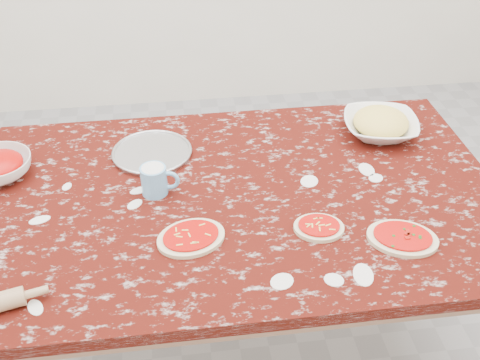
% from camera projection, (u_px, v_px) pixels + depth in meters
% --- Properties ---
extents(ground, '(4.00, 4.00, 0.00)m').
position_uv_depth(ground, '(240.00, 349.00, 2.21)').
color(ground, gray).
extents(worktable, '(1.60, 1.00, 0.75)m').
position_uv_depth(worktable, '(240.00, 214.00, 1.82)').
color(worktable, '#380A06').
rests_on(worktable, ground).
extents(pizza_tray, '(0.34, 0.34, 0.01)m').
position_uv_depth(pizza_tray, '(152.00, 153.00, 1.94)').
color(pizza_tray, '#B2B2B7').
rests_on(pizza_tray, worktable).
extents(cheese_bowl, '(0.29, 0.29, 0.06)m').
position_uv_depth(cheese_bowl, '(380.00, 126.00, 2.02)').
color(cheese_bowl, white).
rests_on(cheese_bowl, worktable).
extents(flour_mug, '(0.12, 0.08, 0.09)m').
position_uv_depth(flour_mug, '(155.00, 180.00, 1.74)').
color(flour_mug, '#6CB3E9').
rests_on(flour_mug, worktable).
extents(pizza_left, '(0.23, 0.20, 0.02)m').
position_uv_depth(pizza_left, '(191.00, 237.00, 1.59)').
color(pizza_left, beige).
rests_on(pizza_left, worktable).
extents(pizza_mid, '(0.16, 0.14, 0.02)m').
position_uv_depth(pizza_mid, '(319.00, 227.00, 1.63)').
color(pizza_mid, beige).
rests_on(pizza_mid, worktable).
extents(pizza_right, '(0.23, 0.20, 0.02)m').
position_uv_depth(pizza_right, '(402.00, 238.00, 1.59)').
color(pizza_right, beige).
rests_on(pizza_right, worktable).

